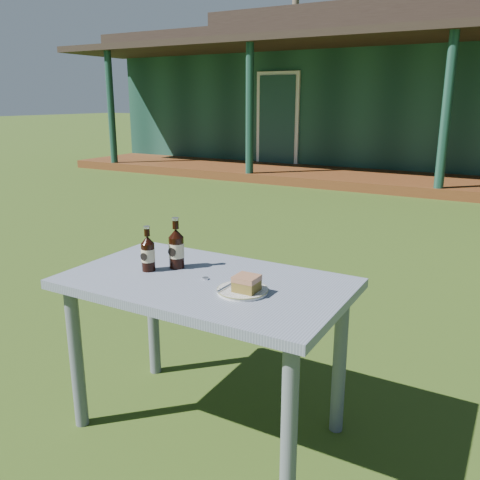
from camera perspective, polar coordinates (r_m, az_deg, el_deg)
The scene contains 10 objects.
ground at distance 3.77m, azimuth 9.85°, elevation -7.42°, with size 80.00×80.00×0.00m, color #334916.
pavilion at distance 12.73m, azimuth 25.28°, elevation 14.80°, with size 15.80×8.30×3.45m.
tree_left at distance 23.02m, azimuth 6.27°, elevation 24.94°, with size 0.28×0.28×10.50m, color brown.
cafe_table at distance 2.20m, azimuth -3.88°, elevation -6.90°, with size 1.20×0.70×0.72m.
plate at distance 2.01m, azimuth 0.30°, elevation -5.68°, with size 0.20×0.20×0.01m.
cake_slice at distance 1.98m, azimuth 0.75°, elevation -4.87°, with size 0.09×0.09×0.06m.
fork at distance 2.03m, azimuth -1.45°, elevation -5.24°, with size 0.01×0.14×0.00m, color silver.
cola_bottle_near at distance 2.29m, azimuth -7.16°, elevation -0.89°, with size 0.07×0.07×0.23m.
cola_bottle_far at distance 2.27m, azimuth -10.29°, elevation -1.45°, with size 0.06×0.06×0.20m.
bottle_cap at distance 2.16m, azimuth -3.91°, elevation -4.32°, with size 0.03×0.03×0.01m, color silver.
Camera 1 is at (1.12, -3.29, 1.46)m, focal length 38.00 mm.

